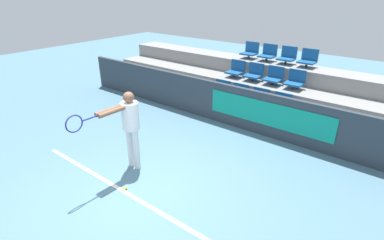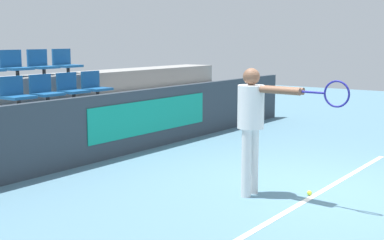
# 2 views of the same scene
# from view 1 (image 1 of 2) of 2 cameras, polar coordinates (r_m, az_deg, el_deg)

# --- Properties ---
(ground_plane) EXTENTS (30.00, 30.00, 0.00)m
(ground_plane) POSITION_cam_1_polar(r_m,az_deg,el_deg) (5.91, -10.94, -13.63)
(ground_plane) COLOR slate
(court_baseline) EXTENTS (5.52, 0.08, 0.01)m
(court_baseline) POSITION_cam_1_polar(r_m,az_deg,el_deg) (5.87, -11.51, -13.94)
(court_baseline) COLOR white
(court_baseline) RESTS_ON ground
(barrier_wall) EXTENTS (11.93, 0.14, 1.14)m
(barrier_wall) POSITION_cam_1_polar(r_m,az_deg,el_deg) (8.20, 8.67, 2.45)
(barrier_wall) COLOR #2D3842
(barrier_wall) RESTS_ON ground
(bleacher_tier_front) EXTENTS (11.53, 0.88, 0.45)m
(bleacher_tier_front) POSITION_cam_1_polar(r_m,az_deg,el_deg) (8.77, 10.13, 1.37)
(bleacher_tier_front) COLOR gray
(bleacher_tier_front) RESTS_ON ground
(bleacher_tier_middle) EXTENTS (11.53, 0.88, 0.90)m
(bleacher_tier_middle) POSITION_cam_1_polar(r_m,az_deg,el_deg) (9.43, 12.80, 4.27)
(bleacher_tier_middle) COLOR gray
(bleacher_tier_middle) RESTS_ON ground
(bleacher_tier_back) EXTENTS (11.53, 0.88, 1.34)m
(bleacher_tier_back) POSITION_cam_1_polar(r_m,az_deg,el_deg) (10.13, 15.12, 6.77)
(bleacher_tier_back) COLOR gray
(bleacher_tier_back) RESTS_ON ground
(stadium_chair_0) EXTENTS (0.48, 0.45, 0.52)m
(stadium_chair_0) POSITION_cam_1_polar(r_m,az_deg,el_deg) (9.15, 5.40, 5.65)
(stadium_chair_0) COLOR #333333
(stadium_chair_0) RESTS_ON bleacher_tier_front
(stadium_chair_1) EXTENTS (0.48, 0.45, 0.52)m
(stadium_chair_1) POSITION_cam_1_polar(r_m,az_deg,el_deg) (8.85, 8.89, 4.79)
(stadium_chair_1) COLOR #333333
(stadium_chair_1) RESTS_ON bleacher_tier_front
(stadium_chair_2) EXTENTS (0.48, 0.45, 0.52)m
(stadium_chair_2) POSITION_cam_1_polar(r_m,az_deg,el_deg) (8.58, 12.60, 3.85)
(stadium_chair_2) COLOR #333333
(stadium_chair_2) RESTS_ON bleacher_tier_front
(stadium_chair_3) EXTENTS (0.48, 0.45, 0.52)m
(stadium_chair_3) POSITION_cam_1_polar(r_m,az_deg,el_deg) (8.35, 16.53, 2.84)
(stadium_chair_3) COLOR #333333
(stadium_chair_3) RESTS_ON bleacher_tier_front
(stadium_chair_4) EXTENTS (0.48, 0.45, 0.52)m
(stadium_chair_4) POSITION_cam_1_polar(r_m,az_deg,el_deg) (9.75, 8.36, 9.43)
(stadium_chair_4) COLOR #333333
(stadium_chair_4) RESTS_ON bleacher_tier_middle
(stadium_chair_5) EXTENTS (0.48, 0.45, 0.52)m
(stadium_chair_5) POSITION_cam_1_polar(r_m,az_deg,el_deg) (9.46, 11.74, 8.72)
(stadium_chair_5) COLOR #333333
(stadium_chair_5) RESTS_ON bleacher_tier_middle
(stadium_chair_6) EXTENTS (0.48, 0.45, 0.52)m
(stadium_chair_6) POSITION_cam_1_polar(r_m,az_deg,el_deg) (9.21, 15.30, 7.94)
(stadium_chair_6) COLOR #333333
(stadium_chair_6) RESTS_ON bleacher_tier_middle
(stadium_chair_7) EXTENTS (0.48, 0.45, 0.52)m
(stadium_chair_7) POSITION_cam_1_polar(r_m,az_deg,el_deg) (9.00, 19.04, 7.08)
(stadium_chair_7) COLOR #333333
(stadium_chair_7) RESTS_ON bleacher_tier_middle
(stadium_chair_8) EXTENTS (0.48, 0.45, 0.52)m
(stadium_chair_8) POSITION_cam_1_polar(r_m,az_deg,el_deg) (10.40, 11.01, 12.73)
(stadium_chair_8) COLOR #333333
(stadium_chair_8) RESTS_ON bleacher_tier_back
(stadium_chair_9) EXTENTS (0.48, 0.45, 0.52)m
(stadium_chair_9) POSITION_cam_1_polar(r_m,az_deg,el_deg) (10.14, 14.27, 12.13)
(stadium_chair_9) COLOR #333333
(stadium_chair_9) RESTS_ON bleacher_tier_back
(stadium_chair_10) EXTENTS (0.48, 0.45, 0.52)m
(stadium_chair_10) POSITION_cam_1_polar(r_m,az_deg,el_deg) (9.90, 17.69, 11.46)
(stadium_chair_10) COLOR #333333
(stadium_chair_10) RESTS_ON bleacher_tier_back
(stadium_chair_11) EXTENTS (0.48, 0.45, 0.52)m
(stadium_chair_11) POSITION_cam_1_polar(r_m,az_deg,el_deg) (9.71, 21.23, 10.72)
(stadium_chair_11) COLOR #333333
(stadium_chair_11) RESTS_ON bleacher_tier_back
(tennis_player) EXTENTS (0.35, 1.52, 1.70)m
(tennis_player) POSITION_cam_1_polar(r_m,az_deg,el_deg) (6.14, -12.00, -0.47)
(tennis_player) COLOR silver
(tennis_player) RESTS_ON ground
(tennis_ball) EXTENTS (0.07, 0.07, 0.07)m
(tennis_ball) POSITION_cam_1_polar(r_m,az_deg,el_deg) (6.03, -12.55, -12.54)
(tennis_ball) COLOR #CCDB33
(tennis_ball) RESTS_ON ground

